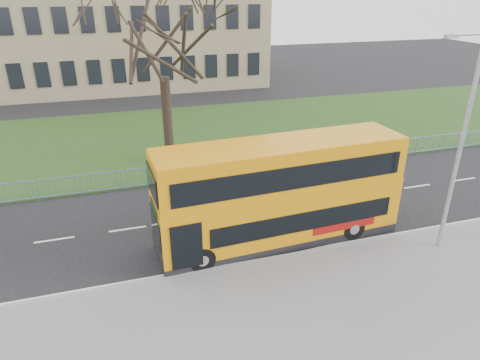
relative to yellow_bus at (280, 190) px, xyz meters
name	(u,v)px	position (x,y,z in m)	size (l,w,h in m)	color
ground	(276,237)	(-0.04, 0.13, -2.26)	(120.00, 120.00, 0.00)	black
pavement	(362,356)	(-0.04, -6.62, -2.20)	(80.00, 10.50, 0.12)	slate
kerb	(291,256)	(-0.04, -1.42, -2.19)	(80.00, 0.20, 0.14)	gray
grass_verge	(203,134)	(-0.04, 14.43, -2.22)	(80.00, 15.40, 0.08)	#1E3D16
guard_railing	(233,167)	(-0.04, 6.73, -1.71)	(40.00, 0.12, 1.10)	#678AB8
bare_tree	(163,59)	(-3.04, 10.13, 3.75)	(8.30, 8.30, 11.85)	black
civic_building	(111,14)	(-5.04, 35.13, 4.74)	(30.00, 15.00, 14.00)	#817352
yellow_bus	(280,190)	(0.00, 0.00, 0.00)	(10.16, 2.91, 4.21)	orange
street_lamp	(460,140)	(5.86, -2.56, 2.38)	(1.75, 0.25, 8.24)	#989AA0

